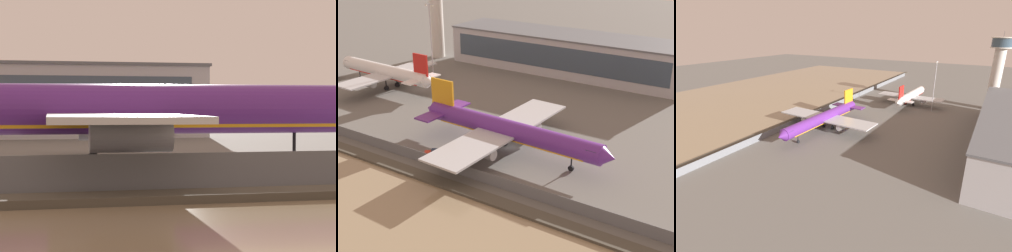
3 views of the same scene
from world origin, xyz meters
The scene contains 4 objects.
ground_plane centered at (0.00, 0.00, 0.00)m, with size 500.00×500.00×0.00m, color #66635E.
shoreline_seawall centered at (0.00, -20.50, 0.25)m, with size 320.00×3.00×0.50m.
perimeter_fence centered at (0.00, -16.00, 1.20)m, with size 280.00×0.10×2.41m.
cargo_jet_purple centered at (0.51, -2.21, 4.98)m, with size 47.28×40.75×13.04m.
Camera 1 is at (-7.44, -56.69, 5.43)m, focal length 70.00 mm.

